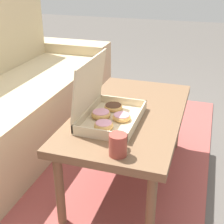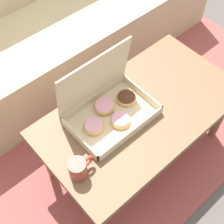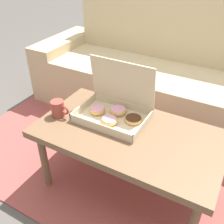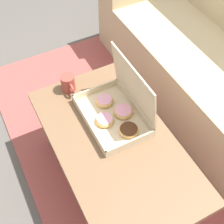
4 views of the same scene
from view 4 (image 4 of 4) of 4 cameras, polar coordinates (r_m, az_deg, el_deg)
ground_plane at (r=1.96m, az=4.69°, el=-10.84°), size 12.00×12.00×0.00m
area_rug at (r=2.07m, az=11.94°, el=-7.20°), size 2.63×1.85×0.01m
coffee_table at (r=1.57m, az=0.39°, el=-6.41°), size 1.01×0.56×0.45m
pastry_box at (r=1.58m, az=1.16°, el=0.56°), size 0.40×0.28×0.32m
coffee_mug at (r=1.73m, az=-8.01°, el=5.18°), size 0.12×0.08×0.10m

